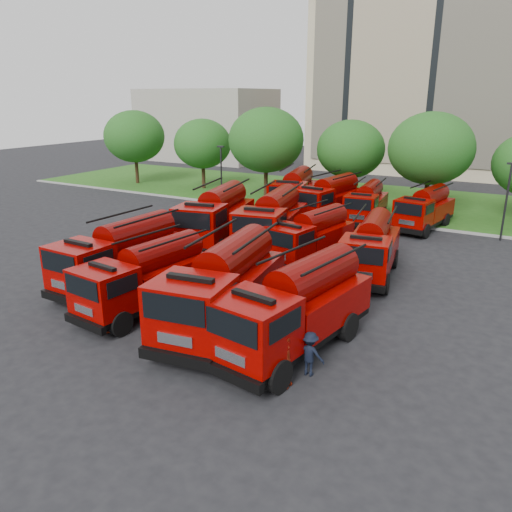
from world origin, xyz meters
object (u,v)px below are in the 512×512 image
Objects in this scene: firefighter_3 at (309,374)px; fire_truck_10 at (367,203)px; fire_truck_6 at (311,236)px; firefighter_2 at (284,386)px; fire_truck_9 at (329,199)px; firefighter_5 at (332,295)px; fire_truck_8 at (295,193)px; fire_truck_11 at (425,209)px; fire_truck_0 at (121,255)px; firefighter_0 at (198,353)px; fire_truck_4 at (216,217)px; fire_truck_1 at (146,277)px; fire_truck_2 at (223,287)px; fire_truck_3 at (296,307)px; fire_truck_5 at (272,221)px; fire_truck_7 at (371,247)px; firefighter_1 at (114,335)px; firefighter_4 at (216,279)px.

fire_truck_10 is at bearing -79.55° from firefighter_3.
fire_truck_6 reaches higher than firefighter_2.
fire_truck_9 is 15.00m from firefighter_5.
fire_truck_8 is 1.20× the size of fire_truck_11.
firefighter_0 is (7.29, -3.70, -1.68)m from fire_truck_0.
fire_truck_4 reaches higher than fire_truck_10.
fire_truck_8 is at bearing 129.51° from fire_truck_6.
fire_truck_2 is at bearing 6.47° from fire_truck_1.
fire_truck_0 is at bearing 72.14° from firefighter_2.
fire_truck_3 is 0.96× the size of fire_truck_5.
fire_truck_3 is 0.94× the size of fire_truck_4.
fire_truck_3 is 1.10× the size of fire_truck_7.
firefighter_3 is (4.50, -1.56, -1.82)m from fire_truck_2.
fire_truck_4 is (-7.08, 10.08, -0.00)m from fire_truck_2.
firefighter_1 is at bearing -48.28° from fire_truck_0.
firefighter_4 is at bearing -111.32° from fire_truck_6.
fire_truck_1 is 0.85× the size of fire_truck_5.
firefighter_5 is at bearing 56.73° from fire_truck_2.
fire_truck_6 reaches higher than firefighter_3.
fire_truck_5 is 8.24m from firefighter_5.
fire_truck_8 reaches higher than fire_truck_9.
fire_truck_10 is at bearing 86.32° from fire_truck_1.
fire_truck_3 is at bearing -77.29° from fire_truck_8.
fire_truck_10 is (6.48, 18.91, -0.22)m from fire_truck_0.
fire_truck_11 is at bearing 78.46° from fire_truck_6.
fire_truck_7 is 11.93m from firefighter_2.
firefighter_0 is at bearing 86.26° from firefighter_2.
fire_truck_0 is 3.98× the size of firefighter_2.
fire_truck_0 reaches higher than fire_truck_6.
fire_truck_7 reaches higher than fire_truck_1.
firefighter_3 is (0.44, 1.05, 0.00)m from firefighter_2.
fire_truck_10 is at bearing 100.15° from fire_truck_6.
fire_truck_4 is 5.57× the size of firefighter_0.
fire_truck_6 is at bearing 53.86° from fire_truck_0.
fire_truck_4 is at bearing -106.61° from fire_truck_8.
firefighter_0 is (4.33, -2.17, -1.54)m from fire_truck_1.
fire_truck_0 is 0.95× the size of fire_truck_3.
firefighter_3 is at bearing -40.22° from fire_truck_3.
fire_truck_6 is 5.47m from firefighter_5.
fire_truck_8 is (-6.38, 20.25, -0.06)m from fire_truck_2.
fire_truck_10 is 23.52m from firefighter_2.
firefighter_4 is (3.42, 3.19, -1.68)m from fire_truck_0.
fire_truck_9 is at bearing 78.39° from firefighter_1.
fire_truck_5 is 13.67m from firefighter_1.
fire_truck_10 is 3.74× the size of firefighter_4.
fire_truck_6 reaches higher than firefighter_5.
fire_truck_6 is (6.55, 8.38, -0.20)m from fire_truck_0.
fire_truck_3 reaches higher than fire_truck_6.
fire_truck_9 is at bearing 79.64° from fire_truck_0.
firefighter_2 is (8.10, -2.59, -1.54)m from fire_truck_1.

